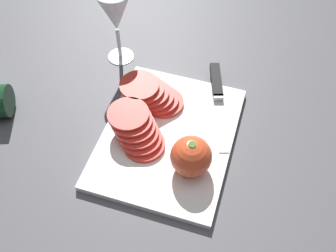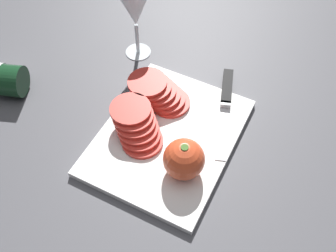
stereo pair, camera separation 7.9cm
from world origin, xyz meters
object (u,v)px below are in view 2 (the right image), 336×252
wine_glass (135,9)px  tomato_slice_stack_near (159,93)px  whole_tomato (184,159)px  tomato_slice_stack_far (136,125)px  knife (226,95)px

wine_glass → tomato_slice_stack_near: 0.20m
whole_tomato → wine_glass: bearing=43.4°
wine_glass → tomato_slice_stack_far: wine_glass is taller
wine_glass → tomato_slice_stack_near: bearing=-135.3°
wine_glass → tomato_slice_stack_near: wine_glass is taller
knife → tomato_slice_stack_far: (-0.18, 0.13, 0.02)m
whole_tomato → tomato_slice_stack_near: (0.14, 0.12, -0.01)m
tomato_slice_stack_near → whole_tomato: bearing=-137.8°
whole_tomato → tomato_slice_stack_near: size_ratio=0.58×
whole_tomato → tomato_slice_stack_far: 0.13m
tomato_slice_stack_far → tomato_slice_stack_near: bearing=-0.1°
wine_glass → whole_tomato: (-0.27, -0.25, -0.07)m
wine_glass → tomato_slice_stack_far: 0.28m
wine_glass → knife: bearing=-101.5°
wine_glass → tomato_slice_stack_near: size_ratio=1.33×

